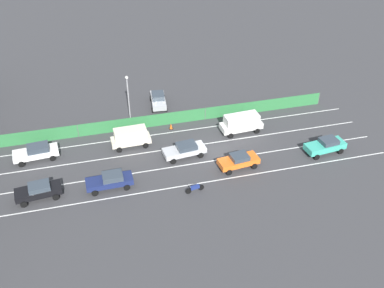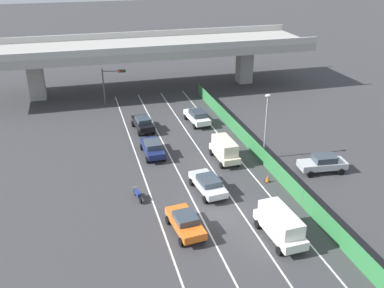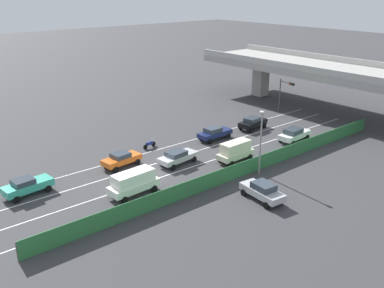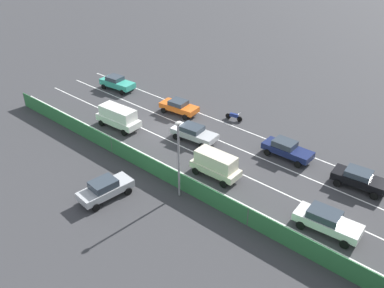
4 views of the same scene
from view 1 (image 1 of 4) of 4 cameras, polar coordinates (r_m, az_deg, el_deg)
ground_plane at (r=50.21m, az=2.85°, el=-0.91°), size 300.00×300.00×0.00m
lane_line_left_edge at (r=45.20m, az=-3.66°, el=-5.70°), size 0.14×49.60×0.01m
lane_line_mid_left at (r=47.68m, az=-4.43°, el=-3.22°), size 0.14×49.60×0.01m
lane_line_mid_right at (r=50.25m, az=-5.13°, el=-0.99°), size 0.14×49.60×0.01m
lane_line_right_edge at (r=52.90m, az=-5.76°, el=1.02°), size 0.14×49.60×0.01m
green_fence at (r=53.97m, az=-6.13°, el=2.77°), size 0.10×45.70×1.60m
car_sedan_silver at (r=48.95m, az=-0.91°, el=-0.70°), size 2.40×4.76×1.51m
car_sedan_black at (r=46.03m, az=-18.72°, el=-5.56°), size 2.28×4.48×1.59m
car_taxi_teal at (r=51.62m, az=16.45°, el=-0.15°), size 2.34×4.63×1.64m
car_van_white at (r=53.04m, az=6.22°, el=2.71°), size 2.28×4.96×2.22m
car_taxi_orange at (r=47.63m, az=5.88°, el=-2.06°), size 2.33×4.42×1.53m
car_sedan_navy at (r=45.51m, az=-10.24°, el=-4.51°), size 2.00×4.63×1.61m
car_sedan_white at (r=51.29m, az=-18.97°, el=-0.93°), size 2.32×4.82×1.66m
car_van_cream at (r=50.76m, az=-7.73°, el=0.94°), size 2.03×4.40×2.22m
motorcycle at (r=44.55m, az=0.36°, el=-5.56°), size 0.61×1.94×0.93m
parked_wagon_silver at (r=58.25m, az=-4.27°, el=5.62°), size 4.55×2.30×1.68m
street_lamp at (r=52.70m, az=-8.00°, el=5.91°), size 0.60×0.36×6.67m
traffic_cone at (r=53.80m, az=-2.66°, el=2.23°), size 0.47×0.47×0.69m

